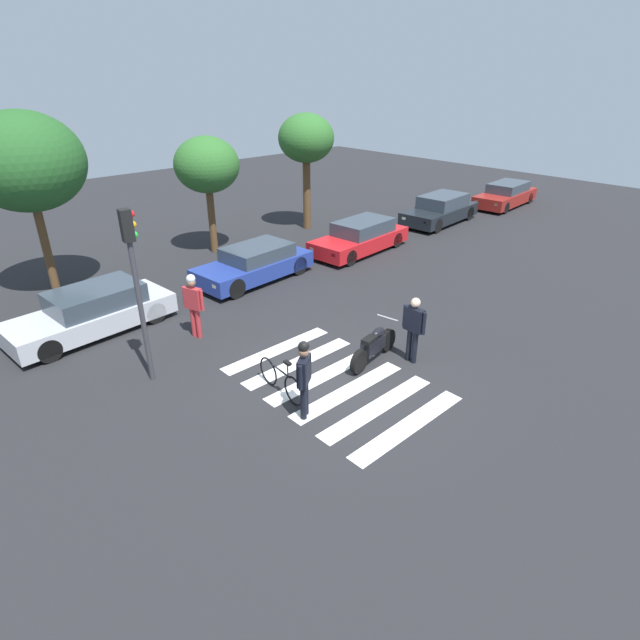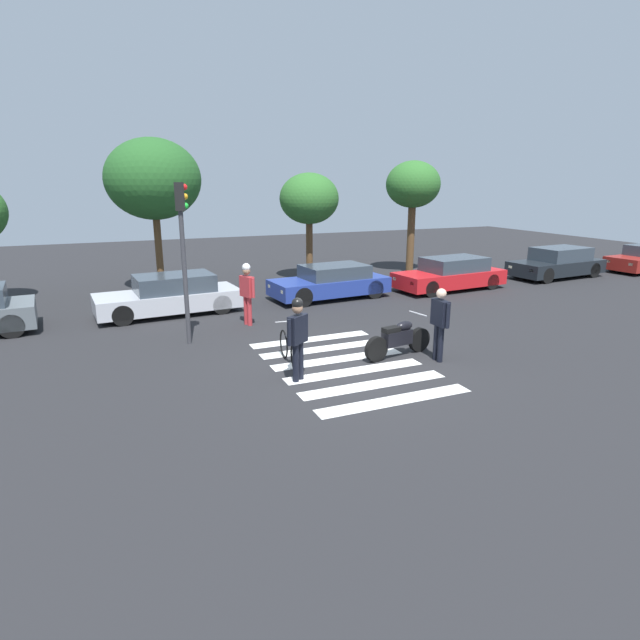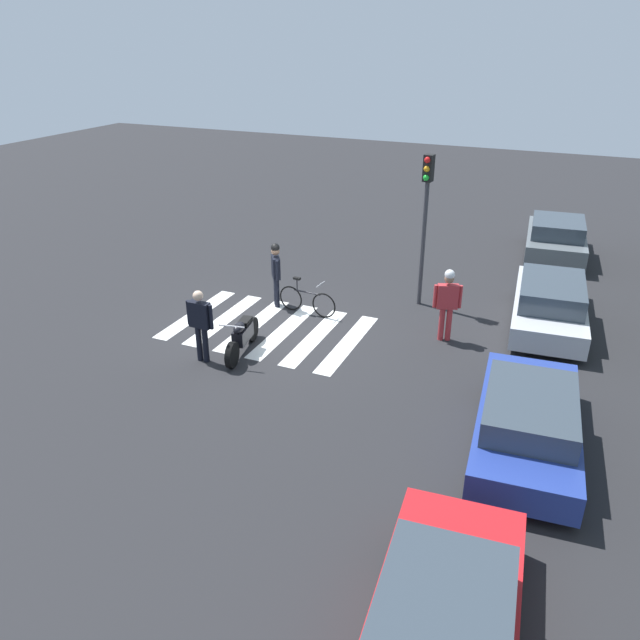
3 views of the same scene
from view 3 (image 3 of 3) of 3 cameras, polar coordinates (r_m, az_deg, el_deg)
ground_plane at (r=16.41m, az=-4.76°, el=-0.73°), size 60.00×60.00×0.00m
police_motorcycle at (r=15.04m, az=-7.17°, el=-1.47°), size 2.02×0.66×1.03m
leaning_bicycle at (r=17.03m, az=-1.22°, el=1.80°), size 0.46×1.76×1.02m
officer_on_foot at (r=14.57m, az=-10.97°, el=-0.09°), size 0.24×0.71×1.80m
officer_by_motorcycle at (r=17.32m, az=-4.08°, el=4.64°), size 0.59×0.45×1.86m
pedestrian_bystander at (r=15.60m, az=11.65°, el=1.88°), size 0.36×0.67×1.89m
crosswalk_stripes at (r=16.41m, az=-4.76°, el=-0.72°), size 3.40×4.95×0.01m
car_grey_coupe at (r=22.85m, az=20.90°, el=7.02°), size 4.04×2.19×1.35m
car_silver_sedan at (r=17.38m, az=20.40°, el=1.47°), size 4.67×2.14×1.30m
car_blue_hatchback at (r=12.19m, az=18.60°, el=-8.80°), size 4.48×2.14×1.23m
car_red_convertible at (r=8.37m, az=10.99°, el=-26.81°), size 4.70×2.12×1.29m
traffic_light_pole at (r=17.10m, az=9.69°, el=10.22°), size 0.34×0.27×4.21m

